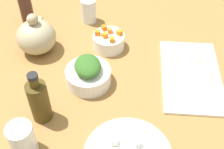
{
  "coord_description": "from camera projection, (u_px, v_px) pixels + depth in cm",
  "views": [
    {
      "loc": [
        -69.47,
        -5.58,
        79.48
      ],
      "look_at": [
        0.0,
        0.0,
        8.0
      ],
      "focal_mm": 48.09,
      "sensor_mm": 36.0,
      "label": 1
    }
  ],
  "objects": [
    {
      "name": "dumpling_4",
      "position": [
        204.0,
        84.0,
        1.01
      ],
      "size": [
        5.21,
        5.25,
        2.06
      ],
      "primitive_type": "pyramid",
      "rotation": [
        0.0,
        0.0,
        1.86
      ],
      "color": "beige",
      "rests_on": "cutting_board"
    },
    {
      "name": "dumpling_3",
      "position": [
        175.0,
        55.0,
        1.11
      ],
      "size": [
        5.25,
        5.01,
        2.36
      ],
      "primitive_type": "pyramid",
      "rotation": [
        0.0,
        0.0,
        6.06
      ],
      "color": "beige",
      "rests_on": "cutting_board"
    },
    {
      "name": "tabletop",
      "position": [
        112.0,
        87.0,
        1.04
      ],
      "size": [
        190.0,
        190.0,
        3.0
      ],
      "primitive_type": "cube",
      "color": "olive",
      "rests_on": "ground"
    },
    {
      "name": "dumpling_1",
      "position": [
        198.0,
        61.0,
        1.08
      ],
      "size": [
        5.72,
        5.72,
        2.77
      ],
      "primitive_type": "pyramid",
      "rotation": [
        0.0,
        0.0,
        5.46
      ],
      "color": "beige",
      "rests_on": "cutting_board"
    },
    {
      "name": "carrot_cube_5",
      "position": [
        97.0,
        33.0,
        1.13
      ],
      "size": [
        1.88,
        1.88,
        1.8
      ],
      "primitive_type": "cube",
      "rotation": [
        0.0,
        0.0,
        3.1
      ],
      "color": "orange",
      "rests_on": "bowl_carrots"
    },
    {
      "name": "tofu_cube_2",
      "position": [
        137.0,
        143.0,
        0.85
      ],
      "size": [
        3.03,
        3.03,
        2.2
      ],
      "primitive_type": "cube",
      "rotation": [
        0.0,
        0.0,
        0.55
      ],
      "color": "white",
      "rests_on": "plate_tofu"
    },
    {
      "name": "dumpling_2",
      "position": [
        209.0,
        74.0,
        1.04
      ],
      "size": [
        5.99,
        5.23,
        2.02
      ],
      "primitive_type": "pyramid",
      "rotation": [
        0.0,
        0.0,
        3.11
      ],
      "color": "beige",
      "rests_on": "cutting_board"
    },
    {
      "name": "teapot",
      "position": [
        36.0,
        36.0,
        1.12
      ],
      "size": [
        16.39,
        14.7,
        16.25
      ],
      "color": "tan",
      "rests_on": "tabletop"
    },
    {
      "name": "carrot_cube_4",
      "position": [
        112.0,
        40.0,
        1.1
      ],
      "size": [
        2.01,
        2.01,
        1.8
      ],
      "primitive_type": "cube",
      "rotation": [
        0.0,
        0.0,
        0.12
      ],
      "color": "orange",
      "rests_on": "bowl_carrots"
    },
    {
      "name": "carrot_cube_0",
      "position": [
        119.0,
        33.0,
        1.13
      ],
      "size": [
        2.53,
        2.53,
        1.8
      ],
      "primitive_type": "cube",
      "rotation": [
        0.0,
        0.0,
        2.45
      ],
      "color": "orange",
      "rests_on": "bowl_carrots"
    },
    {
      "name": "carrot_cube_2",
      "position": [
        110.0,
        31.0,
        1.14
      ],
      "size": [
        2.06,
        2.06,
        1.8
      ],
      "primitive_type": "cube",
      "rotation": [
        0.0,
        0.0,
        1.73
      ],
      "color": "orange",
      "rests_on": "bowl_carrots"
    },
    {
      "name": "tofu_cube_0",
      "position": [
        114.0,
        141.0,
        0.85
      ],
      "size": [
        2.26,
        2.26,
        2.2
      ],
      "primitive_type": "cube",
      "rotation": [
        0.0,
        0.0,
        0.03
      ],
      "color": "silver",
      "rests_on": "plate_tofu"
    },
    {
      "name": "chopped_greens_mound",
      "position": [
        88.0,
        66.0,
        0.99
      ],
      "size": [
        12.92,
        11.39,
        4.32
      ],
      "primitive_type": "ellipsoid",
      "rotation": [
        0.0,
        0.0,
        0.26
      ],
      "color": "#326122",
      "rests_on": "bowl_greens"
    },
    {
      "name": "cutting_board",
      "position": [
        191.0,
        75.0,
        1.06
      ],
      "size": [
        35.02,
        20.44,
        1.0
      ],
      "primitive_type": "cube",
      "rotation": [
        0.0,
        0.0,
        0.0
      ],
      "color": "white",
      "rests_on": "tabletop"
    },
    {
      "name": "drinking_glass_1",
      "position": [
        89.0,
        11.0,
        1.26
      ],
      "size": [
        6.33,
        6.33,
        10.12
      ],
      "primitive_type": "cylinder",
      "color": "white",
      "rests_on": "tabletop"
    },
    {
      "name": "carrot_cube_3",
      "position": [
        104.0,
        28.0,
        1.15
      ],
      "size": [
        2.44,
        2.44,
        1.8
      ],
      "primitive_type": "cube",
      "rotation": [
        0.0,
        0.0,
        2.06
      ],
      "color": "orange",
      "rests_on": "bowl_carrots"
    },
    {
      "name": "bottle_0",
      "position": [
        39.0,
        101.0,
        0.89
      ],
      "size": [
        6.1,
        6.1,
        18.6
      ],
      "color": "#463511",
      "rests_on": "tabletop"
    },
    {
      "name": "dumpling_0",
      "position": [
        201.0,
        50.0,
        1.12
      ],
      "size": [
        7.34,
        7.18,
        2.98
      ],
      "primitive_type": "pyramid",
      "rotation": [
        0.0,
        0.0,
        2.77
      ],
      "color": "beige",
      "rests_on": "cutting_board"
    },
    {
      "name": "bowl_carrots",
      "position": [
        109.0,
        41.0,
        1.15
      ],
      "size": [
        12.16,
        12.16,
        5.68
      ],
      "primitive_type": "cylinder",
      "color": "white",
      "rests_on": "tabletop"
    },
    {
      "name": "drinking_glass_2",
      "position": [
        22.0,
        139.0,
        0.82
      ],
      "size": [
        7.25,
        7.25,
        10.38
      ],
      "primitive_type": "cylinder",
      "color": "white",
      "rests_on": "tabletop"
    },
    {
      "name": "carrot_cube_1",
      "position": [
        105.0,
        35.0,
        1.12
      ],
      "size": [
        2.53,
        2.53,
        1.8
      ],
      "primitive_type": "cube",
      "rotation": [
        0.0,
        0.0,
        2.24
      ],
      "color": "orange",
      "rests_on": "bowl_carrots"
    },
    {
      "name": "bottle_1",
      "position": [
        25.0,
        4.0,
        1.21
      ],
      "size": [
        5.23,
        5.23,
        23.16
      ],
      "color": "#47281D",
      "rests_on": "tabletop"
    },
    {
      "name": "bowl_greens",
      "position": [
        88.0,
        76.0,
        1.02
      ],
      "size": [
        15.42,
        15.42,
        5.68
      ],
      "primitive_type": "cylinder",
      "color": "white",
      "rests_on": "tabletop"
    }
  ]
}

